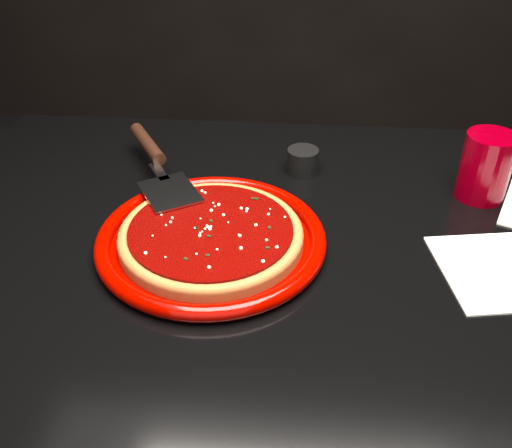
{
  "coord_description": "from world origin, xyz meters",
  "views": [
    {
      "loc": [
        -0.04,
        -0.64,
        1.23
      ],
      "look_at": [
        -0.09,
        0.02,
        0.77
      ],
      "focal_mm": 40.0,
      "sensor_mm": 36.0,
      "label": 1
    }
  ],
  "objects_px": {
    "cup": "(486,167)",
    "ramekin": "(303,161)",
    "pizza_server": "(159,163)",
    "plate": "(211,239)",
    "table": "(307,415)"
  },
  "relations": [
    {
      "from": "pizza_server",
      "to": "ramekin",
      "type": "height_order",
      "value": "pizza_server"
    },
    {
      "from": "cup",
      "to": "ramekin",
      "type": "xyz_separation_m",
      "value": [
        -0.28,
        0.06,
        -0.03
      ]
    },
    {
      "from": "table",
      "to": "ramekin",
      "type": "height_order",
      "value": "ramekin"
    },
    {
      "from": "plate",
      "to": "ramekin",
      "type": "bearing_deg",
      "value": 61.07
    },
    {
      "from": "cup",
      "to": "ramekin",
      "type": "relative_size",
      "value": 2.01
    },
    {
      "from": "pizza_server",
      "to": "plate",
      "type": "bearing_deg",
      "value": -86.99
    },
    {
      "from": "plate",
      "to": "ramekin",
      "type": "distance_m",
      "value": 0.25
    },
    {
      "from": "table",
      "to": "ramekin",
      "type": "distance_m",
      "value": 0.45
    },
    {
      "from": "pizza_server",
      "to": "ramekin",
      "type": "bearing_deg",
      "value": -15.28
    },
    {
      "from": "table",
      "to": "pizza_server",
      "type": "relative_size",
      "value": 3.76
    },
    {
      "from": "ramekin",
      "to": "plate",
      "type": "bearing_deg",
      "value": -118.93
    },
    {
      "from": "plate",
      "to": "cup",
      "type": "distance_m",
      "value": 0.44
    },
    {
      "from": "table",
      "to": "ramekin",
      "type": "xyz_separation_m",
      "value": [
        -0.03,
        0.21,
        0.4
      ]
    },
    {
      "from": "pizza_server",
      "to": "cup",
      "type": "height_order",
      "value": "cup"
    },
    {
      "from": "cup",
      "to": "ramekin",
      "type": "height_order",
      "value": "cup"
    }
  ]
}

